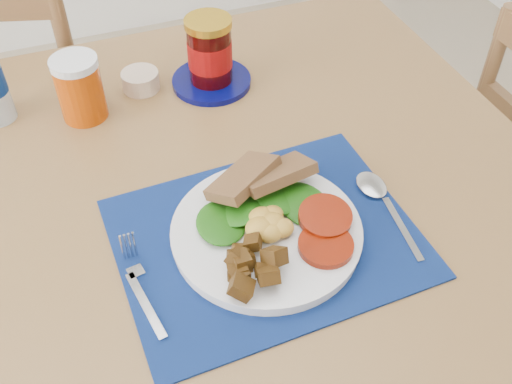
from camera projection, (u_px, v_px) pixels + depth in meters
table at (100, 242)px, 0.93m from camera, size 1.40×0.90×0.75m
chair_far at (19, 95)px, 1.42m from camera, size 0.48×0.47×1.05m
placemat at (266, 238)px, 0.83m from camera, size 0.41×0.33×0.00m
breakfast_plate at (264, 231)px, 0.81m from camera, size 0.26×0.26×0.06m
fork at (139, 284)px, 0.77m from camera, size 0.03×0.16×0.00m
spoon at (380, 199)px, 0.87m from camera, size 0.04×0.18×0.01m
juice_glass at (80, 90)px, 0.98m from camera, size 0.08×0.08×0.10m
ramekin at (141, 81)px, 1.06m from camera, size 0.07×0.07×0.03m
jam_on_saucer at (210, 56)px, 1.05m from camera, size 0.14×0.14×0.13m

